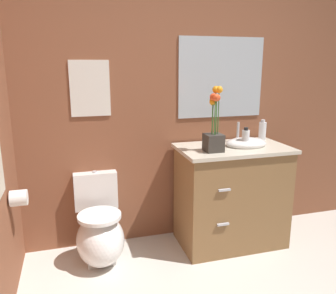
% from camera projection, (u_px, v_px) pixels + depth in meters
% --- Properties ---
extents(wall_back, '(4.16, 0.05, 2.50)m').
position_uv_depth(wall_back, '(196.00, 101.00, 3.05)').
color(wall_back, brown).
rests_on(wall_back, ground_plane).
extents(toilet, '(0.38, 0.59, 0.69)m').
position_uv_depth(toilet, '(100.00, 232.00, 2.76)').
color(toilet, white).
rests_on(toilet, ground_plane).
extents(vanity_cabinet, '(0.94, 0.56, 1.07)m').
position_uv_depth(vanity_cabinet, '(231.00, 194.00, 3.00)').
color(vanity_cabinet, brown).
rests_on(vanity_cabinet, ground_plane).
extents(flower_vase, '(0.14, 0.14, 0.52)m').
position_uv_depth(flower_vase, '(214.00, 128.00, 2.70)').
color(flower_vase, '#38332D').
rests_on(flower_vase, vanity_cabinet).
extents(soap_bottle, '(0.07, 0.07, 0.20)m').
position_uv_depth(soap_bottle, '(262.00, 132.00, 3.07)').
color(soap_bottle, white).
rests_on(soap_bottle, vanity_cabinet).
extents(lotion_bottle, '(0.06, 0.06, 0.17)m').
position_uv_depth(lotion_bottle, '(246.00, 138.00, 2.85)').
color(lotion_bottle, white).
rests_on(lotion_bottle, vanity_cabinet).
extents(wall_poster, '(0.32, 0.01, 0.45)m').
position_uv_depth(wall_poster, '(90.00, 89.00, 2.74)').
color(wall_poster, silver).
extents(wall_mirror, '(0.80, 0.01, 0.70)m').
position_uv_depth(wall_mirror, '(221.00, 78.00, 3.03)').
color(wall_mirror, '#B2BCC6').
extents(toilet_paper_roll, '(0.11, 0.11, 0.11)m').
position_uv_depth(toilet_paper_roll, '(19.00, 198.00, 2.33)').
color(toilet_paper_roll, white).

